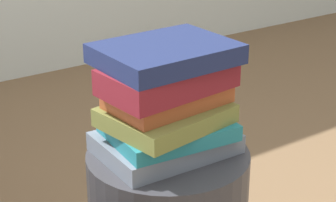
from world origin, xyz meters
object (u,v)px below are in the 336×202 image
Objects in this scene: book_rust at (166,96)px; book_navy at (166,54)px; book_teal at (168,128)px; book_olive at (166,115)px; book_slate at (165,143)px; book_maroon at (168,78)px.

book_rust is 0.09m from book_navy.
book_rust is at bearing -123.08° from book_navy.
book_teal is at bearing -69.06° from book_rust.
book_teal is 0.17m from book_navy.
book_rust is (0.01, 0.01, 0.04)m from book_olive.
book_olive is at bearing -120.73° from book_slate.
book_slate is at bearing 92.68° from book_teal.
book_navy reaches higher than book_olive.
book_navy reaches higher than book_maroon.
book_navy is at bearing 94.59° from book_teal.
book_teal is 1.03× the size of book_olive.
book_slate is at bearing 65.83° from book_maroon.
book_olive is 0.91× the size of book_maroon.
book_navy is at bearing 53.69° from book_rust.
book_teal is 0.07m from book_rust.
book_maroon reaches higher than book_olive.
book_olive reaches higher than book_slate.
book_maroon is (0.00, -0.00, 0.08)m from book_olive.
book_slate is 1.16× the size of book_rust.
book_olive is 0.08m from book_maroon.
book_navy is (0.01, 0.01, 0.13)m from book_olive.
book_slate is 0.11m from book_rust.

